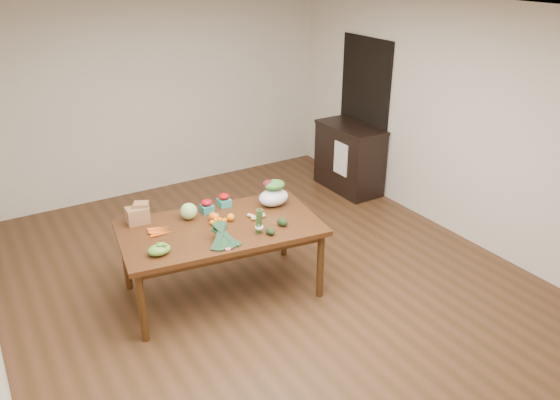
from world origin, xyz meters
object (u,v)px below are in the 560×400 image
paper_bag (137,214)px  cabbage (189,211)px  dining_table (222,260)px  asparagus_bundle (259,221)px  mandarin_cluster (220,221)px  kale_bunch (224,237)px  cabinet (349,158)px  salad_bag (274,194)px

paper_bag → cabbage: size_ratio=1.68×
dining_table → asparagus_bundle: size_ratio=7.53×
mandarin_cluster → kale_bunch: 0.41m
cabinet → kale_bunch: size_ratio=2.55×
dining_table → cabinet: (2.69, 1.43, 0.10)m
mandarin_cluster → asparagus_bundle: (0.24, -0.35, 0.09)m
dining_table → kale_bunch: size_ratio=4.71×
dining_table → cabbage: (-0.19, 0.29, 0.46)m
cabbage → asparagus_bundle: bearing=-54.7°
paper_bag → asparagus_bundle: (0.89, -0.79, 0.03)m
paper_bag → asparagus_bundle: 1.19m
dining_table → paper_bag: 0.93m
dining_table → salad_bag: (0.67, 0.13, 0.50)m
paper_bag → salad_bag: (1.32, -0.33, 0.03)m
paper_bag → mandarin_cluster: bearing=-34.2°
kale_bunch → salad_bag: salad_bag is taller
cabbage → kale_bunch: 0.65m
mandarin_cluster → salad_bag: size_ratio=0.56×
mandarin_cluster → asparagus_bundle: asparagus_bundle is taller
dining_table → cabbage: cabbage is taller
asparagus_bundle → salad_bag: bearing=55.1°
mandarin_cluster → salad_bag: salad_bag is taller
cabinet → paper_bag: paper_bag is taller
cabbage → salad_bag: size_ratio=0.51×
dining_table → paper_bag: size_ratio=6.83×
dining_table → cabinet: 3.04m
cabbage → cabinet: bearing=21.5°
dining_table → paper_bag: bearing=152.1°
mandarin_cluster → kale_bunch: kale_bunch is taller
paper_bag → mandarin_cluster: paper_bag is taller
asparagus_bundle → dining_table: bearing=135.3°
paper_bag → cabbage: paper_bag is taller
mandarin_cluster → kale_bunch: (-0.14, -0.38, 0.04)m
mandarin_cluster → asparagus_bundle: size_ratio=0.72×
cabbage → salad_bag: salad_bag is taller
dining_table → salad_bag: salad_bag is taller
kale_bunch → asparagus_bundle: (0.38, 0.03, 0.05)m
kale_bunch → mandarin_cluster: bearing=78.1°
salad_bag → dining_table: bearing=-168.8°
asparagus_bundle → salad_bag: size_ratio=0.78×
cabinet → paper_bag: size_ratio=3.70×
cabinet → mandarin_cluster: bearing=-152.3°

